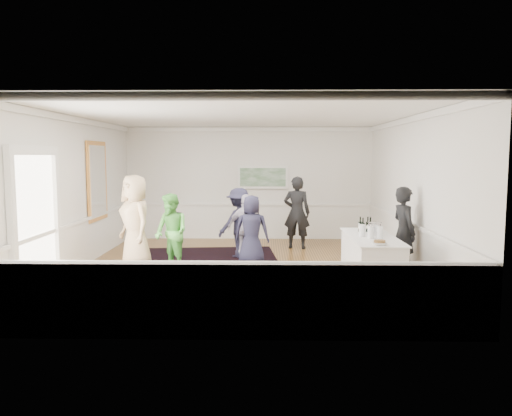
{
  "coord_description": "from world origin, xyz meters",
  "views": [
    {
      "loc": [
        0.49,
        -10.27,
        2.39
      ],
      "look_at": [
        0.28,
        0.2,
        1.29
      ],
      "focal_mm": 35.0,
      "sensor_mm": 36.0,
      "label": 1
    }
  ],
  "objects_px": {
    "guest_dark_a": "(239,223)",
    "nut_bowl": "(380,243)",
    "serving_table": "(371,260)",
    "guest_navy": "(252,230)",
    "guest_dark_b": "(297,213)",
    "bartender": "(404,232)",
    "guest_lilac": "(247,228)",
    "guest_green": "(171,232)",
    "ice_bucket": "(374,229)",
    "guest_tan": "(135,223)"
  },
  "relations": [
    {
      "from": "guest_dark_a",
      "to": "guest_green",
      "type": "bearing_deg",
      "value": 11.28
    },
    {
      "from": "guest_navy",
      "to": "bartender",
      "type": "bearing_deg",
      "value": 167.79
    },
    {
      "from": "ice_bucket",
      "to": "nut_bowl",
      "type": "height_order",
      "value": "ice_bucket"
    },
    {
      "from": "guest_dark_b",
      "to": "nut_bowl",
      "type": "relative_size",
      "value": 7.39
    },
    {
      "from": "ice_bucket",
      "to": "guest_navy",
      "type": "bearing_deg",
      "value": 150.22
    },
    {
      "from": "guest_dark_a",
      "to": "ice_bucket",
      "type": "distance_m",
      "value": 3.5
    },
    {
      "from": "guest_green",
      "to": "guest_dark_b",
      "type": "xyz_separation_m",
      "value": [
        2.75,
        2.57,
        0.13
      ]
    },
    {
      "from": "guest_lilac",
      "to": "guest_dark_b",
      "type": "bearing_deg",
      "value": -107.96
    },
    {
      "from": "guest_lilac",
      "to": "guest_navy",
      "type": "relative_size",
      "value": 1.0
    },
    {
      "from": "guest_dark_b",
      "to": "guest_navy",
      "type": "xyz_separation_m",
      "value": [
        -1.1,
        -2.02,
        -0.16
      ]
    },
    {
      "from": "bartender",
      "to": "guest_navy",
      "type": "distance_m",
      "value": 3.18
    },
    {
      "from": "guest_green",
      "to": "guest_dark_b",
      "type": "height_order",
      "value": "guest_dark_b"
    },
    {
      "from": "guest_tan",
      "to": "guest_green",
      "type": "distance_m",
      "value": 0.8
    },
    {
      "from": "serving_table",
      "to": "ice_bucket",
      "type": "xyz_separation_m",
      "value": [
        0.09,
        0.2,
        0.56
      ]
    },
    {
      "from": "serving_table",
      "to": "bartender",
      "type": "height_order",
      "value": "bartender"
    },
    {
      "from": "guest_tan",
      "to": "nut_bowl",
      "type": "distance_m",
      "value": 5.05
    },
    {
      "from": "guest_lilac",
      "to": "guest_navy",
      "type": "height_order",
      "value": "guest_navy"
    },
    {
      "from": "guest_lilac",
      "to": "bartender",
      "type": "bearing_deg",
      "value": 174.95
    },
    {
      "from": "bartender",
      "to": "guest_dark_b",
      "type": "relative_size",
      "value": 0.96
    },
    {
      "from": "serving_table",
      "to": "guest_lilac",
      "type": "distance_m",
      "value": 3.06
    },
    {
      "from": "serving_table",
      "to": "guest_dark_b",
      "type": "distance_m",
      "value": 3.79
    },
    {
      "from": "bartender",
      "to": "guest_lilac",
      "type": "bearing_deg",
      "value": 53.22
    },
    {
      "from": "nut_bowl",
      "to": "guest_green",
      "type": "bearing_deg",
      "value": 154.0
    },
    {
      "from": "guest_tan",
      "to": "ice_bucket",
      "type": "height_order",
      "value": "guest_tan"
    },
    {
      "from": "guest_lilac",
      "to": "guest_dark_b",
      "type": "xyz_separation_m",
      "value": [
        1.22,
        1.69,
        0.17
      ]
    },
    {
      "from": "guest_lilac",
      "to": "nut_bowl",
      "type": "relative_size",
      "value": 6.08
    },
    {
      "from": "guest_green",
      "to": "nut_bowl",
      "type": "relative_size",
      "value": 6.39
    },
    {
      "from": "serving_table",
      "to": "guest_dark_a",
      "type": "height_order",
      "value": "guest_dark_a"
    },
    {
      "from": "guest_tan",
      "to": "guest_lilac",
      "type": "bearing_deg",
      "value": 69.7
    },
    {
      "from": "guest_dark_a",
      "to": "guest_dark_b",
      "type": "relative_size",
      "value": 0.88
    },
    {
      "from": "serving_table",
      "to": "guest_navy",
      "type": "distance_m",
      "value": 2.77
    },
    {
      "from": "bartender",
      "to": "guest_dark_a",
      "type": "distance_m",
      "value": 3.84
    },
    {
      "from": "guest_dark_b",
      "to": "bartender",
      "type": "bearing_deg",
      "value": 133.33
    },
    {
      "from": "bartender",
      "to": "guest_dark_b",
      "type": "height_order",
      "value": "guest_dark_b"
    },
    {
      "from": "guest_tan",
      "to": "bartender",
      "type": "bearing_deg",
      "value": 45.19
    },
    {
      "from": "bartender",
      "to": "guest_dark_a",
      "type": "height_order",
      "value": "bartender"
    },
    {
      "from": "guest_dark_b",
      "to": "guest_tan",
      "type": "bearing_deg",
      "value": 46.05
    },
    {
      "from": "guest_green",
      "to": "nut_bowl",
      "type": "height_order",
      "value": "guest_green"
    },
    {
      "from": "serving_table",
      "to": "guest_navy",
      "type": "bearing_deg",
      "value": 145.7
    },
    {
      "from": "guest_navy",
      "to": "ice_bucket",
      "type": "bearing_deg",
      "value": 156.4
    },
    {
      "from": "bartender",
      "to": "serving_table",
      "type": "bearing_deg",
      "value": 112.58
    },
    {
      "from": "serving_table",
      "to": "guest_tan",
      "type": "bearing_deg",
      "value": 166.85
    },
    {
      "from": "guest_dark_a",
      "to": "nut_bowl",
      "type": "xyz_separation_m",
      "value": [
        2.54,
        -3.33,
        0.12
      ]
    },
    {
      "from": "serving_table",
      "to": "guest_lilac",
      "type": "relative_size",
      "value": 1.45
    },
    {
      "from": "nut_bowl",
      "to": "guest_lilac",
      "type": "bearing_deg",
      "value": 130.18
    },
    {
      "from": "serving_table",
      "to": "guest_tan",
      "type": "xyz_separation_m",
      "value": [
        -4.69,
        1.1,
        0.54
      ]
    },
    {
      "from": "bartender",
      "to": "guest_dark_b",
      "type": "distance_m",
      "value": 3.58
    },
    {
      "from": "ice_bucket",
      "to": "guest_dark_b",
      "type": "bearing_deg",
      "value": 110.5
    },
    {
      "from": "guest_dark_a",
      "to": "bartender",
      "type": "bearing_deg",
      "value": 114.55
    },
    {
      "from": "serving_table",
      "to": "guest_dark_a",
      "type": "xyz_separation_m",
      "value": [
        -2.59,
        2.44,
        0.37
      ]
    }
  ]
}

